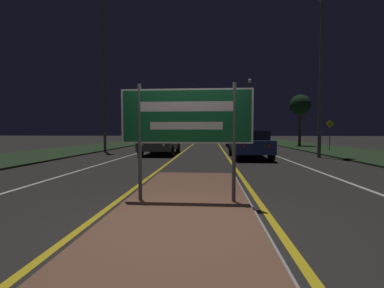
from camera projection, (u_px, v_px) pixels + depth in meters
The scene contains 22 objects.
ground_plane at pixel (181, 224), 3.84m from camera, with size 160.00×160.00×0.00m, color #282623.
median_island at pixel (186, 204), 4.79m from camera, with size 2.43×6.62×0.10m.
verge_left at pixel (106, 146), 24.43m from camera, with size 5.00×100.00×0.08m.
verge_right at pixel (311, 147), 23.10m from camera, with size 5.00×100.00×0.08m.
centre_line_yellow_left at pixel (194, 144), 28.85m from camera, with size 0.12×70.00×0.01m.
centre_line_yellow_right at pixel (219, 144), 28.65m from camera, with size 0.12×70.00×0.01m.
lane_line_white_left at pixel (169, 144), 29.04m from camera, with size 0.12×70.00×0.01m.
lane_line_white_right at pixel (244, 144), 28.46m from camera, with size 0.12×70.00×0.01m.
edge_line_white_left at pixel (143, 144), 29.25m from camera, with size 0.10×70.00×0.01m.
edge_line_white_right at pixel (271, 144), 28.25m from camera, with size 0.10×70.00×0.01m.
highway_sign at pixel (186, 120), 4.71m from camera, with size 2.43×0.07×2.17m.
streetlight_left_near at pixel (103, 43), 16.89m from camera, with size 0.59×0.59×10.88m.
streetlight_right_near at pixel (322, 42), 13.41m from camera, with size 0.60×0.60×8.81m.
streetlight_right_far at pixel (249, 100), 38.89m from camera, with size 0.57×0.57×9.35m.
car_receding_0 at pixel (249, 144), 13.37m from camera, with size 1.91×4.35×1.42m.
car_receding_1 at pixel (238, 139), 21.66m from camera, with size 1.85×4.34×1.43m.
car_receding_2 at pixel (227, 136), 35.56m from camera, with size 2.01×4.56×1.50m.
car_approaching_0 at pixel (161, 142), 15.77m from camera, with size 1.99×4.56×1.34m.
car_approaching_1 at pixel (153, 138), 27.84m from camera, with size 1.88×4.54×1.32m.
car_approaching_2 at pixel (173, 136), 41.59m from camera, with size 1.88×4.17×1.33m.
warning_sign at pixel (330, 132), 18.42m from camera, with size 0.60×0.06×2.16m.
roadside_palm_right at pixel (300, 105), 23.42m from camera, with size 1.86×1.86×4.69m.
Camera 1 is at (0.43, -3.76, 1.39)m, focal length 24.00 mm.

